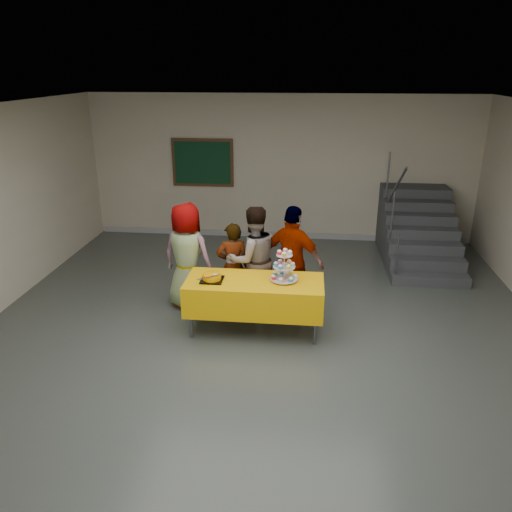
{
  "coord_description": "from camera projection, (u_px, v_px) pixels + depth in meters",
  "views": [
    {
      "loc": [
        0.57,
        -5.32,
        3.5
      ],
      "look_at": [
        -0.1,
        1.06,
        1.05
      ],
      "focal_mm": 35.0,
      "sensor_mm": 36.0,
      "label": 1
    }
  ],
  "objects": [
    {
      "name": "room_shell",
      "position": [
        255.0,
        199.0,
        5.51
      ],
      "size": [
        10.0,
        10.04,
        3.02
      ],
      "color": "#4C514C",
      "rests_on": "ground"
    },
    {
      "name": "bake_table",
      "position": [
        254.0,
        295.0,
        6.86
      ],
      "size": [
        1.88,
        0.78,
        0.77
      ],
      "color": "#595960",
      "rests_on": "ground"
    },
    {
      "name": "cupcake_stand",
      "position": [
        284.0,
        269.0,
        6.72
      ],
      "size": [
        0.38,
        0.38,
        0.44
      ],
      "color": "silver",
      "rests_on": "bake_table"
    },
    {
      "name": "bear_cake",
      "position": [
        212.0,
        276.0,
        6.76
      ],
      "size": [
        0.32,
        0.36,
        0.12
      ],
      "color": "black",
      "rests_on": "bake_table"
    },
    {
      "name": "schoolchild_a",
      "position": [
        187.0,
        256.0,
        7.5
      ],
      "size": [
        0.92,
        0.73,
        1.64
      ],
      "primitive_type": "imported",
      "rotation": [
        0.0,
        0.0,
        2.86
      ],
      "color": "slate",
      "rests_on": "ground"
    },
    {
      "name": "schoolchild_b",
      "position": [
        233.0,
        266.0,
        7.51
      ],
      "size": [
        0.56,
        0.43,
        1.36
      ],
      "primitive_type": "imported",
      "rotation": [
        0.0,
        0.0,
        3.38
      ],
      "color": "slate",
      "rests_on": "ground"
    },
    {
      "name": "schoolchild_c",
      "position": [
        253.0,
        259.0,
        7.4
      ],
      "size": [
        0.98,
        0.89,
        1.63
      ],
      "primitive_type": "imported",
      "rotation": [
        0.0,
        0.0,
        3.58
      ],
      "color": "slate",
      "rests_on": "ground"
    },
    {
      "name": "schoolchild_d",
      "position": [
        293.0,
        261.0,
        7.31
      ],
      "size": [
        1.05,
        0.75,
        1.65
      ],
      "primitive_type": "imported",
      "rotation": [
        0.0,
        0.0,
        2.74
      ],
      "color": "slate",
      "rests_on": "ground"
    },
    {
      "name": "staircase",
      "position": [
        416.0,
        232.0,
        9.65
      ],
      "size": [
        1.3,
        2.4,
        2.04
      ],
      "color": "#424447",
      "rests_on": "ground"
    },
    {
      "name": "noticeboard",
      "position": [
        203.0,
        163.0,
        10.45
      ],
      "size": [
        1.3,
        0.05,
        1.0
      ],
      "color": "#472B16",
      "rests_on": "ground"
    }
  ]
}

